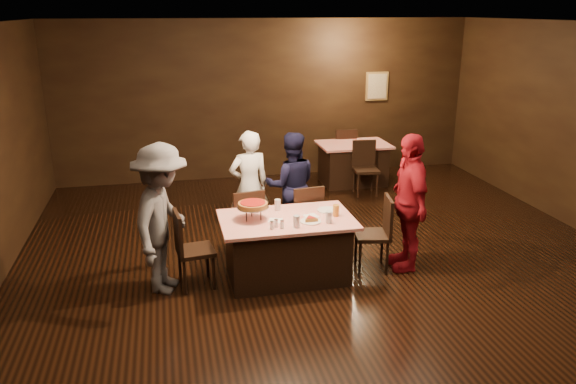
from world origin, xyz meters
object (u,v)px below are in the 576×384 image
(chair_back_far, at_px, (343,151))
(diner_white_jacket, at_px, (249,186))
(glass_front_left, at_px, (297,221))
(main_table, at_px, (287,248))
(plate_empty, at_px, (327,210))
(glass_back, at_px, (278,205))
(diner_navy_hoodie, at_px, (291,185))
(diner_red_shirt, at_px, (409,202))
(back_table, at_px, (353,163))
(chair_end_left, at_px, (195,249))
(pizza_stand, at_px, (253,205))
(glass_front_right, at_px, (329,217))
(chair_end_right, at_px, (372,233))
(diner_grey_knit, at_px, (162,219))
(chair_far_left, at_px, (245,222))
(chair_back_near, at_px, (366,169))
(glass_amber, at_px, (336,210))
(chair_far_right, at_px, (304,217))

(chair_back_far, relative_size, diner_white_jacket, 0.60)
(glass_front_left, bearing_deg, main_table, 99.46)
(plate_empty, distance_m, glass_back, 0.62)
(diner_navy_hoodie, relative_size, plate_empty, 6.16)
(diner_red_shirt, bearing_deg, plate_empty, -95.04)
(back_table, relative_size, chair_end_left, 1.37)
(chair_back_far, xyz_separation_m, pizza_stand, (-2.46, -4.10, 0.48))
(plate_empty, bearing_deg, diner_white_jacket, 124.67)
(diner_navy_hoodie, relative_size, glass_front_right, 11.00)
(chair_end_right, relative_size, glass_back, 6.79)
(back_table, height_order, chair_end_right, chair_end_right)
(chair_end_left, distance_m, diner_grey_knit, 0.54)
(main_table, height_order, plate_empty, plate_empty)
(diner_navy_hoodie, xyz_separation_m, diner_red_shirt, (1.20, -1.32, 0.10))
(chair_end_right, bearing_deg, chair_back_far, 177.52)
(chair_far_left, height_order, glass_back, chair_far_left)
(chair_end_right, bearing_deg, pizza_stand, -81.42)
(chair_back_near, relative_size, glass_front_right, 6.79)
(plate_empty, relative_size, glass_amber, 1.79)
(diner_navy_hoodie, bearing_deg, chair_back_near, -131.11)
(diner_white_jacket, bearing_deg, chair_back_far, -138.53)
(chair_far_right, height_order, plate_empty, chair_far_right)
(glass_amber, bearing_deg, chair_back_near, 63.36)
(main_table, bearing_deg, glass_front_left, -80.54)
(chair_far_right, distance_m, diner_red_shirt, 1.45)
(diner_grey_knit, bearing_deg, chair_back_far, -19.71)
(chair_far_left, relative_size, diner_white_jacket, 0.60)
(diner_white_jacket, bearing_deg, plate_empty, 115.22)
(diner_navy_hoodie, height_order, glass_back, diner_navy_hoodie)
(chair_far_left, bearing_deg, chair_end_right, 143.51)
(glass_amber, bearing_deg, diner_white_jacket, 122.07)
(chair_back_far, relative_size, diner_grey_knit, 0.54)
(diner_white_jacket, bearing_deg, pizza_stand, 73.88)
(pizza_stand, bearing_deg, glass_back, 35.54)
(diner_red_shirt, xyz_separation_m, glass_back, (-1.59, 0.35, -0.03))
(back_table, relative_size, glass_front_right, 9.29)
(chair_back_far, bearing_deg, glass_front_left, 67.83)
(back_table, xyz_separation_m, diner_white_jacket, (-2.31, -2.24, 0.41))
(chair_far_right, xyz_separation_m, glass_amber, (0.20, -0.80, 0.37))
(main_table, bearing_deg, glass_amber, -4.76)
(glass_back, bearing_deg, chair_back_near, 50.48)
(diner_red_shirt, bearing_deg, glass_front_left, -74.25)
(chair_end_right, relative_size, glass_front_right, 6.79)
(back_table, distance_m, pizza_stand, 4.32)
(back_table, height_order, pizza_stand, pizza_stand)
(chair_far_right, bearing_deg, chair_far_left, -6.74)
(chair_far_left, relative_size, chair_end_left, 1.00)
(chair_end_right, distance_m, pizza_stand, 1.57)
(diner_red_shirt, bearing_deg, diner_grey_knit, -84.70)
(diner_red_shirt, distance_m, plate_empty, 1.02)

